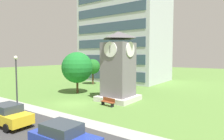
{
  "coord_description": "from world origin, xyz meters",
  "views": [
    {
      "loc": [
        16.68,
        -15.71,
        5.47
      ],
      "look_at": [
        1.66,
        5.3,
        3.63
      ],
      "focal_mm": 31.66,
      "sensor_mm": 36.0,
      "label": 1
    }
  ],
  "objects_px": {
    "park_bench": "(108,102)",
    "tree_by_building": "(77,68)",
    "tree_streetside": "(93,67)",
    "parked_car_blue": "(64,138)",
    "parked_car_yellow": "(8,115)",
    "street_lamp": "(16,77)",
    "clock_tower": "(118,70)"
  },
  "relations": [
    {
      "from": "street_lamp",
      "to": "tree_streetside",
      "type": "height_order",
      "value": "street_lamp"
    },
    {
      "from": "park_bench",
      "to": "street_lamp",
      "type": "height_order",
      "value": "street_lamp"
    },
    {
      "from": "street_lamp",
      "to": "tree_by_building",
      "type": "relative_size",
      "value": 0.91
    },
    {
      "from": "street_lamp",
      "to": "tree_streetside",
      "type": "distance_m",
      "value": 19.56
    },
    {
      "from": "tree_by_building",
      "to": "park_bench",
      "type": "bearing_deg",
      "value": -22.59
    },
    {
      "from": "tree_by_building",
      "to": "parked_car_yellow",
      "type": "bearing_deg",
      "value": -67.03
    },
    {
      "from": "clock_tower",
      "to": "parked_car_yellow",
      "type": "xyz_separation_m",
      "value": [
        -2.12,
        -12.37,
        -2.85
      ]
    },
    {
      "from": "tree_by_building",
      "to": "street_lamp",
      "type": "bearing_deg",
      "value": -78.27
    },
    {
      "from": "clock_tower",
      "to": "street_lamp",
      "type": "distance_m",
      "value": 11.23
    },
    {
      "from": "tree_streetside",
      "to": "parked_car_blue",
      "type": "xyz_separation_m",
      "value": [
        16.57,
        -21.49,
        -2.56
      ]
    },
    {
      "from": "clock_tower",
      "to": "tree_by_building",
      "type": "relative_size",
      "value": 1.4
    },
    {
      "from": "parked_car_yellow",
      "to": "tree_by_building",
      "type": "bearing_deg",
      "value": 112.97
    },
    {
      "from": "clock_tower",
      "to": "tree_streetside",
      "type": "bearing_deg",
      "value": 143.42
    },
    {
      "from": "street_lamp",
      "to": "parked_car_yellow",
      "type": "xyz_separation_m",
      "value": [
        3.3,
        -2.53,
        -2.58
      ]
    },
    {
      "from": "tree_streetside",
      "to": "tree_by_building",
      "type": "xyz_separation_m",
      "value": [
        4.14,
        -8.21,
        0.37
      ]
    },
    {
      "from": "tree_by_building",
      "to": "parked_car_yellow",
      "type": "relative_size",
      "value": 1.45
    },
    {
      "from": "street_lamp",
      "to": "parked_car_yellow",
      "type": "bearing_deg",
      "value": -37.46
    },
    {
      "from": "street_lamp",
      "to": "tree_by_building",
      "type": "distance_m",
      "value": 10.54
    },
    {
      "from": "clock_tower",
      "to": "tree_streetside",
      "type": "distance_m",
      "value": 14.58
    },
    {
      "from": "park_bench",
      "to": "parked_car_yellow",
      "type": "height_order",
      "value": "parked_car_yellow"
    },
    {
      "from": "tree_streetside",
      "to": "clock_tower",
      "type": "bearing_deg",
      "value": -36.58
    },
    {
      "from": "clock_tower",
      "to": "parked_car_yellow",
      "type": "distance_m",
      "value": 12.87
    },
    {
      "from": "tree_streetside",
      "to": "parked_car_blue",
      "type": "relative_size",
      "value": 1.13
    },
    {
      "from": "clock_tower",
      "to": "park_bench",
      "type": "xyz_separation_m",
      "value": [
        0.58,
        -2.91,
        -3.25
      ]
    },
    {
      "from": "park_bench",
      "to": "tree_by_building",
      "type": "bearing_deg",
      "value": 157.41
    },
    {
      "from": "parked_car_yellow",
      "to": "parked_car_blue",
      "type": "xyz_separation_m",
      "value": [
        6.98,
        -0.43,
        0.0
      ]
    },
    {
      "from": "clock_tower",
      "to": "parked_car_blue",
      "type": "xyz_separation_m",
      "value": [
        4.86,
        -12.8,
        -2.85
      ]
    },
    {
      "from": "tree_by_building",
      "to": "tree_streetside",
      "type": "bearing_deg",
      "value": 116.77
    },
    {
      "from": "park_bench",
      "to": "tree_streetside",
      "type": "xyz_separation_m",
      "value": [
        -12.28,
        11.6,
        2.95
      ]
    },
    {
      "from": "park_bench",
      "to": "parked_car_blue",
      "type": "xyz_separation_m",
      "value": [
        4.28,
        -9.89,
        0.4
      ]
    },
    {
      "from": "tree_streetside",
      "to": "tree_by_building",
      "type": "relative_size",
      "value": 0.8
    },
    {
      "from": "tree_streetside",
      "to": "parked_car_blue",
      "type": "bearing_deg",
      "value": -52.36
    }
  ]
}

